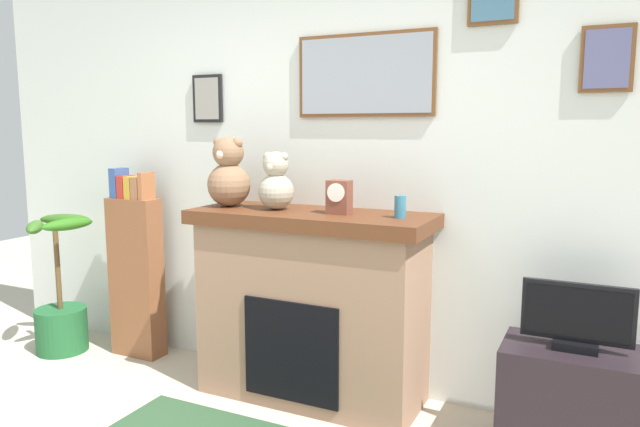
# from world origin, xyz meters

# --- Properties ---
(back_wall) EXTENTS (5.20, 0.15, 2.60)m
(back_wall) POSITION_xyz_m (0.00, 2.00, 1.31)
(back_wall) COLOR silver
(back_wall) RESTS_ON ground_plane
(fireplace) EXTENTS (1.40, 0.57, 1.10)m
(fireplace) POSITION_xyz_m (0.09, 1.68, 0.56)
(fireplace) COLOR #936C54
(fireplace) RESTS_ON ground_plane
(bookshelf) EXTENTS (0.37, 0.16, 1.30)m
(bookshelf) POSITION_xyz_m (-1.29, 1.74, 0.60)
(bookshelf) COLOR brown
(bookshelf) RESTS_ON ground_plane
(potted_plant) EXTENTS (0.51, 0.51, 0.97)m
(potted_plant) POSITION_xyz_m (-1.83, 1.55, 0.30)
(potted_plant) COLOR #1E592D
(potted_plant) RESTS_ON ground_plane
(tv_stand) EXTENTS (0.65, 0.40, 0.54)m
(tv_stand) POSITION_xyz_m (1.51, 1.64, 0.27)
(tv_stand) COLOR black
(tv_stand) RESTS_ON ground_plane
(television) EXTENTS (0.50, 0.14, 0.32)m
(television) POSITION_xyz_m (1.51, 1.64, 0.69)
(television) COLOR black
(television) RESTS_ON tv_stand
(candle_jar) EXTENTS (0.06, 0.06, 0.12)m
(candle_jar) POSITION_xyz_m (0.62, 1.67, 1.16)
(candle_jar) COLOR teal
(candle_jar) RESTS_ON fireplace
(mantel_clock) EXTENTS (0.13, 0.09, 0.19)m
(mantel_clock) POSITION_xyz_m (0.27, 1.66, 1.20)
(mantel_clock) COLOR brown
(mantel_clock) RESTS_ON fireplace
(teddy_bear_brown) EXTENTS (0.26, 0.26, 0.42)m
(teddy_bear_brown) POSITION_xyz_m (-0.45, 1.66, 1.29)
(teddy_bear_brown) COLOR #886347
(teddy_bear_brown) RESTS_ON fireplace
(teddy_bear_grey) EXTENTS (0.21, 0.21, 0.34)m
(teddy_bear_grey) POSITION_xyz_m (-0.13, 1.67, 1.26)
(teddy_bear_grey) COLOR #A59F89
(teddy_bear_grey) RESTS_ON fireplace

